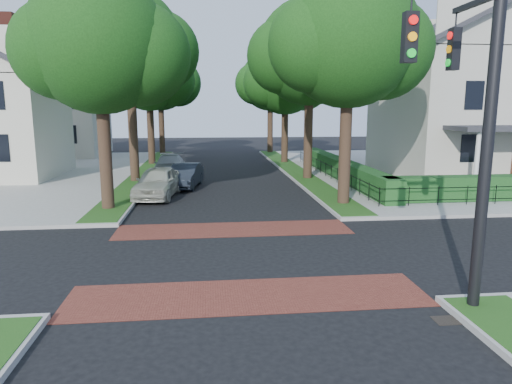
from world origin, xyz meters
TOP-DOWN VIEW (x-y plane):
  - ground at (0.00, 0.00)m, footprint 120.00×120.00m
  - sidewalk_ne at (19.50, 19.00)m, footprint 30.00×30.00m
  - crosswalk_far at (0.00, 3.20)m, footprint 9.00×2.20m
  - crosswalk_near at (0.00, -3.20)m, footprint 9.00×2.20m
  - storm_drain at (4.30, -5.00)m, footprint 0.65×0.45m
  - grass_strip_ne at (5.40, 19.10)m, footprint 1.60×29.80m
  - grass_strip_nw at (-5.40, 19.10)m, footprint 1.60×29.80m
  - tree_right_near at (5.60, 7.24)m, footprint 7.75×6.67m
  - tree_right_mid at (5.61, 15.25)m, footprint 8.25×7.09m
  - tree_right_far at (5.60, 24.22)m, footprint 7.25×6.23m
  - tree_right_back at (5.60, 33.23)m, footprint 7.50×6.45m
  - tree_left_near at (-5.40, 7.23)m, footprint 7.50×6.45m
  - tree_left_mid at (-5.39, 15.24)m, footprint 8.00×6.88m
  - tree_left_far at (-5.40, 24.22)m, footprint 7.00×6.02m
  - tree_left_back at (-5.40, 33.24)m, footprint 7.75×6.66m
  - hedge_main_road at (7.70, 15.00)m, footprint 1.00×18.00m
  - fence_main_road at (6.90, 15.00)m, footprint 0.06×18.00m
  - house_victorian at (17.51, 15.92)m, footprint 13.00×13.05m
  - house_left_far at (-15.49, 31.99)m, footprint 10.00×9.00m
  - traffic_signal at (4.89, -4.41)m, footprint 2.17×2.00m
  - parked_car_front at (-3.60, 10.12)m, footprint 2.49×4.96m
  - parked_car_middle at (-2.30, 13.09)m, footprint 2.16×4.44m
  - parked_car_rear at (-3.60, 17.97)m, footprint 2.07×4.97m

SIDE VIEW (x-z plane):
  - ground at x=0.00m, z-range 0.00..0.00m
  - crosswalk_far at x=0.00m, z-range 0.00..0.01m
  - crosswalk_near at x=0.00m, z-range 0.00..0.01m
  - storm_drain at x=4.30m, z-range 0.00..0.01m
  - sidewalk_ne at x=19.50m, z-range 0.00..0.15m
  - grass_strip_ne at x=5.40m, z-range 0.15..0.17m
  - grass_strip_nw at x=-5.40m, z-range 0.15..0.17m
  - fence_main_road at x=6.90m, z-range 0.15..1.05m
  - parked_car_middle at x=-2.30m, z-range 0.00..1.40m
  - parked_car_rear at x=-3.60m, z-range 0.00..1.44m
  - hedge_main_road at x=7.70m, z-range 0.15..1.35m
  - parked_car_front at x=-3.60m, z-range 0.00..1.62m
  - traffic_signal at x=4.89m, z-range 0.71..8.71m
  - house_left_far at x=-15.49m, z-range -0.03..10.11m
  - house_victorian at x=17.51m, z-range -0.22..12.26m
  - tree_right_far at x=5.60m, z-range 2.04..11.78m
  - tree_left_far at x=-5.40m, z-range 2.19..12.05m
  - tree_right_back at x=5.60m, z-range 2.17..12.37m
  - tree_left_near at x=-5.40m, z-range 2.17..12.37m
  - tree_left_back at x=-5.40m, z-range 2.19..12.63m
  - tree_right_near at x=5.60m, z-range 2.30..12.96m
  - tree_right_mid at x=5.61m, z-range 2.38..13.60m
  - tree_left_mid at x=-5.39m, z-range 2.60..14.08m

